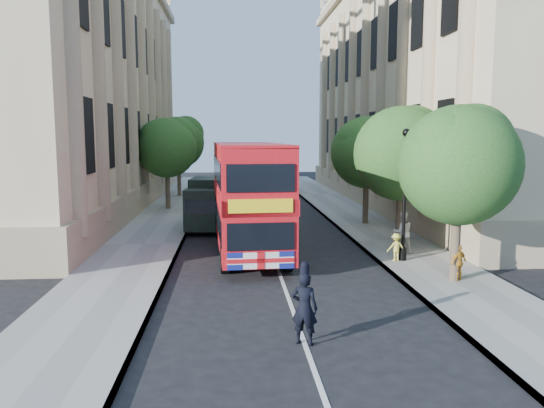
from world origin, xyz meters
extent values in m
plane|color=black|center=(0.00, 0.00, 0.00)|extent=(120.00, 120.00, 0.00)
cube|color=gray|center=(5.75, 10.00, 0.06)|extent=(3.50, 80.00, 0.12)
cube|color=gray|center=(-5.75, 10.00, 0.06)|extent=(3.50, 80.00, 0.12)
cube|color=tan|center=(13.80, 24.00, 9.00)|extent=(12.00, 38.00, 18.00)
cube|color=tan|center=(-13.80, 24.00, 9.00)|extent=(12.00, 38.00, 18.00)
cylinder|color=#473828|center=(5.80, 3.00, 1.43)|extent=(0.32, 0.32, 2.86)
sphere|color=#194D1F|center=(5.80, 3.00, 4.03)|extent=(4.00, 4.00, 4.00)
sphere|color=#194D1F|center=(6.40, 3.40, 4.68)|extent=(2.80, 2.80, 2.80)
sphere|color=#194D1F|center=(5.30, 2.70, 4.55)|extent=(2.60, 2.60, 2.60)
cylinder|color=#473828|center=(5.80, 9.00, 1.50)|extent=(0.32, 0.32, 2.99)
sphere|color=#194D1F|center=(5.80, 9.00, 4.22)|extent=(4.20, 4.20, 4.20)
sphere|color=#194D1F|center=(6.40, 9.40, 4.90)|extent=(2.94, 2.94, 2.94)
sphere|color=#194D1F|center=(5.30, 8.70, 4.76)|extent=(2.73, 2.73, 2.73)
cylinder|color=#473828|center=(5.80, 15.00, 1.45)|extent=(0.32, 0.32, 2.90)
sphere|color=#194D1F|center=(5.80, 15.00, 4.09)|extent=(4.00, 4.00, 4.00)
sphere|color=#194D1F|center=(6.40, 15.40, 4.75)|extent=(2.80, 2.80, 2.80)
sphere|color=#194D1F|center=(5.30, 14.70, 4.62)|extent=(2.60, 2.60, 2.60)
cylinder|color=#473828|center=(-6.00, 22.00, 1.50)|extent=(0.32, 0.32, 2.99)
sphere|color=#194D1F|center=(-6.00, 22.00, 4.22)|extent=(4.00, 4.00, 4.00)
sphere|color=#194D1F|center=(-5.40, 22.40, 4.90)|extent=(2.80, 2.80, 2.80)
sphere|color=#194D1F|center=(-6.50, 21.70, 4.76)|extent=(2.60, 2.60, 2.60)
cylinder|color=#473828|center=(-6.00, 30.00, 1.58)|extent=(0.32, 0.32, 3.17)
sphere|color=#194D1F|center=(-6.00, 30.00, 4.46)|extent=(4.20, 4.20, 4.20)
sphere|color=#194D1F|center=(-5.40, 30.40, 5.18)|extent=(2.94, 2.94, 2.94)
sphere|color=#194D1F|center=(-6.50, 29.70, 5.04)|extent=(2.73, 2.73, 2.73)
cylinder|color=black|center=(5.00, 6.00, 0.37)|extent=(0.30, 0.30, 0.50)
cylinder|color=black|center=(5.00, 6.00, 2.62)|extent=(0.14, 0.14, 5.00)
sphere|color=black|center=(5.00, 6.00, 5.12)|extent=(0.32, 0.32, 0.32)
cube|color=#B60C13|center=(-1.02, 8.52, 2.53)|extent=(3.13, 10.03, 4.12)
cube|color=black|center=(-1.02, 8.52, 1.62)|extent=(3.16, 9.41, 0.94)
cube|color=black|center=(-1.02, 8.52, 3.60)|extent=(3.16, 9.41, 0.94)
cube|color=yellow|center=(-0.75, 3.57, 2.66)|extent=(2.19, 0.20, 0.47)
cylinder|color=black|center=(-2.01, 4.97, 0.52)|extent=(0.35, 1.06, 1.04)
cylinder|color=black|center=(0.35, 5.10, 0.52)|extent=(0.35, 1.06, 1.04)
cylinder|color=black|center=(-2.37, 11.74, 0.52)|extent=(0.35, 1.06, 1.04)
cylinder|color=black|center=(-0.02, 11.87, 0.52)|extent=(0.35, 1.06, 1.04)
cube|color=black|center=(-3.05, 12.69, 1.32)|extent=(2.11, 1.94, 2.05)
cube|color=black|center=(-3.13, 11.86, 1.57)|extent=(1.76, 0.27, 0.68)
cube|color=black|center=(-2.84, 14.83, 1.52)|extent=(2.24, 3.30, 2.45)
cube|color=black|center=(-2.90, 14.24, 0.34)|extent=(2.20, 4.84, 0.24)
cylinder|color=black|center=(-3.93, 12.67, 0.39)|extent=(0.29, 0.80, 0.78)
cylinder|color=black|center=(-2.18, 12.51, 0.39)|extent=(0.29, 0.80, 0.78)
cylinder|color=black|center=(-3.63, 15.89, 0.39)|extent=(0.29, 0.80, 0.78)
cylinder|color=black|center=(-1.88, 15.72, 0.39)|extent=(0.29, 0.80, 0.78)
imported|color=black|center=(-0.01, -1.87, 0.89)|extent=(0.77, 0.65, 1.78)
imported|color=beige|center=(5.39, 7.28, 1.00)|extent=(0.88, 0.70, 1.76)
imported|color=orange|center=(5.92, 2.95, 0.75)|extent=(0.79, 0.64, 1.26)
imported|color=#D4CB48|center=(4.69, 5.90, 0.67)|extent=(0.74, 0.46, 1.09)
camera|label=1|loc=(-1.74, -14.03, 4.98)|focal=35.00mm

